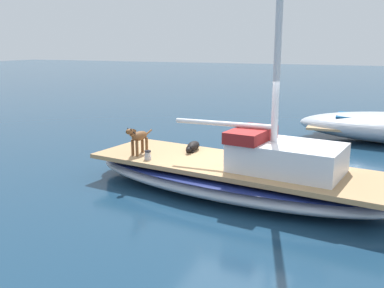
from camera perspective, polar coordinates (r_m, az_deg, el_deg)
name	(u,v)px	position (r m, az deg, el deg)	size (l,w,h in m)	color
ground_plane	(233,192)	(9.86, 5.41, -6.24)	(120.00, 120.00, 0.00)	navy
sailboat_main	(233,177)	(9.75, 5.45, -4.38)	(3.56, 7.53, 0.66)	#B2B7C1
cabin_house	(283,155)	(9.15, 11.82, -1.41)	(1.71, 2.41, 0.84)	silver
dog_brown	(138,137)	(10.35, -7.05, 0.88)	(0.94, 0.30, 0.70)	brown
dog_black	(193,146)	(10.71, 0.11, -0.32)	(0.95, 0.31, 0.22)	black
deck_winch	(148,155)	(9.96, -5.81, -1.49)	(0.16, 0.16, 0.21)	#B7B7BC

